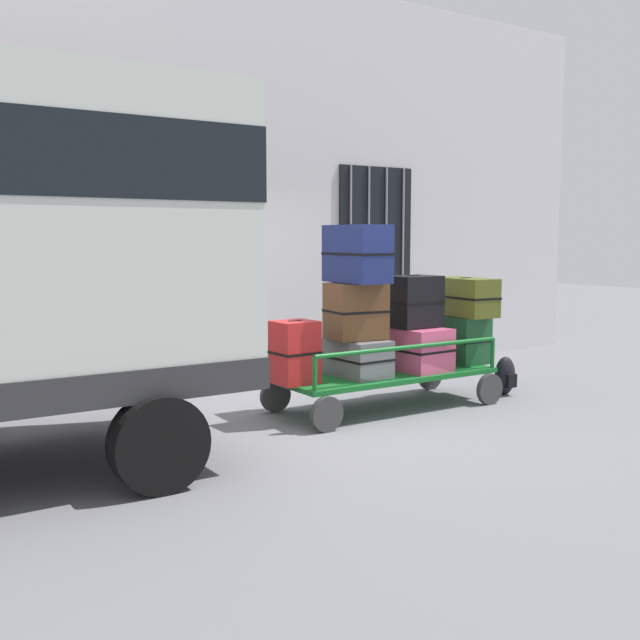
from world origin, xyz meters
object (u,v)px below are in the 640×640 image
suitcase_midleft_middle (356,311)px  backpack (505,376)px  suitcase_midright_middle (465,297)px  luggage_cart (385,378)px  suitcase_midleft_top (357,254)px  suitcase_midleft_bottom (357,358)px  suitcase_center_bottom (412,348)px  suitcase_midright_bottom (465,340)px  suitcase_left_bottom (295,352)px  suitcase_center_middle (413,301)px

suitcase_midleft_middle → backpack: suitcase_midleft_middle is taller
suitcase_midleft_middle → suitcase_midright_middle: 1.48m
luggage_cart → backpack: size_ratio=5.55×
luggage_cart → suitcase_midleft_middle: size_ratio=4.14×
suitcase_midleft_top → luggage_cart: bearing=-0.9°
suitcase_midleft_bottom → suitcase_midleft_top: 1.06m
suitcase_midleft_middle → suitcase_center_bottom: 0.86m
suitcase_midleft_top → backpack: bearing=-6.6°
suitcase_center_bottom → suitcase_midright_bottom: (0.74, -0.04, 0.04)m
suitcase_left_bottom → backpack: size_ratio=1.40×
suitcase_midleft_bottom → suitcase_midleft_middle: bearing=90.0°
suitcase_center_middle → suitcase_midright_middle: (0.74, -0.02, 0.02)m
suitcase_midleft_middle → suitcase_midleft_top: suitcase_midleft_top is taller
suitcase_left_bottom → suitcase_midright_bottom: suitcase_left_bottom is taller
suitcase_midleft_bottom → suitcase_midright_bottom: bearing=-1.1°
suitcase_center_middle → suitcase_midright_bottom: bearing=-2.9°
luggage_cart → suitcase_midleft_top: (-0.37, 0.01, 1.31)m
suitcase_left_bottom → suitcase_midleft_middle: (0.74, 0.02, 0.36)m
suitcase_midleft_top → suitcase_midright_bottom: 1.77m
suitcase_center_middle → suitcase_midright_bottom: suitcase_center_middle is taller
suitcase_midright_bottom → suitcase_midright_middle: suitcase_midright_middle is taller
luggage_cart → backpack: bearing=-7.9°
suitcase_midleft_middle → suitcase_center_middle: size_ratio=1.06×
suitcase_center_middle → suitcase_midright_middle: 0.74m
suitcase_midright_bottom → suitcase_midleft_top: bearing=178.3°
suitcase_center_bottom → suitcase_center_middle: size_ratio=1.50×
suitcase_midleft_bottom → backpack: bearing=-6.1°
luggage_cart → suitcase_midright_bottom: 1.15m
suitcase_midleft_top → backpack: suitcase_midleft_top is taller
suitcase_midleft_middle → suitcase_midleft_top: 0.58m
suitcase_left_bottom → suitcase_midright_bottom: (2.21, -0.04, -0.04)m
luggage_cart → suitcase_midleft_top: suitcase_midleft_top is taller
suitcase_midright_middle → suitcase_center_bottom: bearing=178.2°
luggage_cart → suitcase_center_bottom: suitcase_center_bottom is taller
luggage_cart → suitcase_midleft_middle: bearing=177.0°
suitcase_center_bottom → suitcase_left_bottom: bearing=-179.9°
suitcase_midright_bottom → backpack: bearing=-21.3°
suitcase_left_bottom → suitcase_midleft_middle: 0.82m
suitcase_left_bottom → suitcase_midleft_bottom: (0.74, -0.01, -0.12)m
suitcase_midright_bottom → backpack: suitcase_midright_bottom is taller
suitcase_left_bottom → suitcase_midleft_top: 1.19m
suitcase_left_bottom → suitcase_center_middle: bearing=0.1°
suitcase_center_bottom → suitcase_midright_bottom: 0.74m
luggage_cart → suitcase_center_middle: (0.37, 0.00, 0.79)m
suitcase_midleft_top → suitcase_midright_bottom: bearing=-1.7°
suitcase_center_middle → suitcase_midleft_bottom: bearing=-179.3°
suitcase_midright_bottom → backpack: 0.66m
suitcase_center_bottom → luggage_cart: bearing=-179.8°
suitcase_midleft_top → suitcase_center_middle: bearing=-0.4°
suitcase_midleft_middle → suitcase_midright_bottom: (1.48, -0.06, -0.40)m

